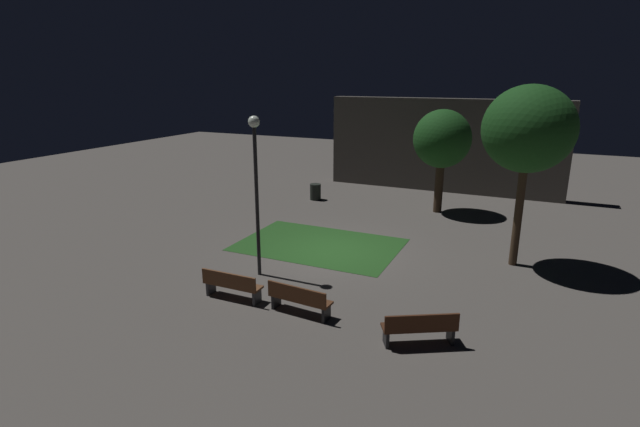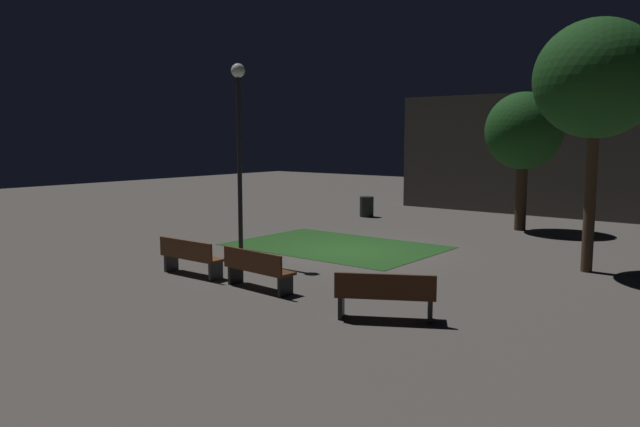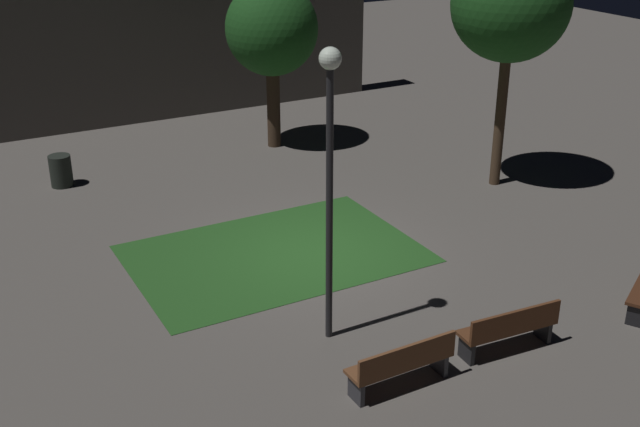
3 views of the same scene
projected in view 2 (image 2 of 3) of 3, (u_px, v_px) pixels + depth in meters
ground_plane at (348, 251)px, 17.66m from camera, size 60.00×60.00×0.00m
grass_lawn at (336, 246)px, 18.47m from camera, size 6.08×4.17×0.01m
bench_corner at (190, 256)px, 14.46m from camera, size 1.80×0.50×0.88m
bench_near_trees at (257, 268)px, 13.11m from camera, size 1.83×0.61×0.88m
bench_front_left at (385, 294)px, 10.93m from camera, size 1.80×1.31×0.88m
tree_lawn_side at (524, 132)px, 21.26m from camera, size 2.65×2.65×4.84m
tree_near_wall at (597, 80)px, 14.42m from camera, size 2.91×2.91×6.05m
lamp_post_plaza_east at (239, 131)px, 15.74m from camera, size 0.36×0.36×5.14m
trash_bin at (367, 207)px, 25.27m from camera, size 0.57×0.57×0.84m
building_wall_backdrop at (544, 154)px, 25.44m from camera, size 12.92×0.80×5.12m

